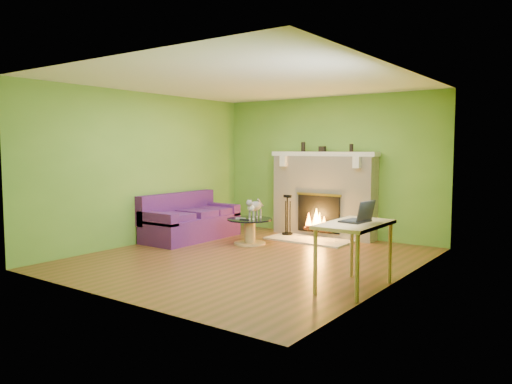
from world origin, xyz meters
TOP-DOWN VIEW (x-y plane):
  - floor at (0.00, 0.00)m, footprint 5.00×5.00m
  - ceiling at (0.00, 0.00)m, footprint 5.00×5.00m
  - wall_back at (0.00, 2.50)m, footprint 5.00×0.00m
  - wall_front at (0.00, -2.50)m, footprint 5.00×0.00m
  - wall_left at (-2.25, 0.00)m, footprint 0.00×5.00m
  - wall_right at (2.25, 0.00)m, footprint 0.00×5.00m
  - window_frame at (2.24, -0.90)m, footprint 0.00×1.20m
  - window_pane at (2.23, -0.90)m, footprint 0.00×1.06m
  - fireplace at (0.00, 2.32)m, footprint 2.10×0.46m
  - hearth at (0.00, 1.80)m, footprint 1.50×0.75m
  - mantel at (0.00, 2.30)m, footprint 2.10×0.28m
  - sofa at (-1.86, 0.67)m, footprint 0.86×1.84m
  - coffee_table at (-0.67, 0.91)m, footprint 0.78×0.78m
  - desk at (1.95, -0.57)m, footprint 0.61×1.06m
  - cat at (-0.59, 0.96)m, footprint 0.30×0.59m
  - remote_silver at (-0.77, 0.79)m, footprint 0.18×0.10m
  - remote_black at (-0.65, 0.73)m, footprint 0.16×0.06m
  - laptop at (1.93, -0.52)m, footprint 0.34×0.37m
  - fire_tools at (-0.56, 1.95)m, footprint 0.20×0.20m
  - mantel_vase_left at (-0.45, 2.33)m, footprint 0.08×0.08m
  - mantel_vase_right at (0.54, 2.33)m, footprint 0.07×0.07m
  - mantel_box at (-0.04, 2.33)m, footprint 0.12×0.08m

SIDE VIEW (x-z plane):
  - floor at x=0.00m, z-range 0.00..0.00m
  - hearth at x=0.00m, z-range 0.00..0.03m
  - coffee_table at x=-0.67m, z-range 0.03..0.47m
  - sofa at x=-1.86m, z-range -0.09..0.73m
  - fire_tools at x=-0.56m, z-range 0.03..0.78m
  - remote_black at x=-0.65m, z-range 0.44..0.46m
  - remote_silver at x=-0.77m, z-range 0.44..0.46m
  - cat at x=-0.59m, z-range 0.44..0.79m
  - desk at x=1.95m, z-range 0.30..1.08m
  - fireplace at x=0.00m, z-range -0.02..1.56m
  - laptop at x=1.93m, z-range 0.78..1.04m
  - wall_back at x=0.00m, z-range -1.20..3.80m
  - wall_front at x=0.00m, z-range -1.20..3.80m
  - wall_left at x=-2.25m, z-range -1.20..3.80m
  - wall_right at x=2.25m, z-range -1.20..3.80m
  - mantel at x=0.00m, z-range 1.50..1.58m
  - window_frame at x=2.24m, z-range 0.95..2.15m
  - window_pane at x=2.23m, z-range 1.02..2.08m
  - mantel_box at x=-0.04m, z-range 1.58..1.68m
  - mantel_vase_right at x=0.54m, z-range 1.58..1.72m
  - mantel_vase_left at x=-0.45m, z-range 1.58..1.76m
  - ceiling at x=0.00m, z-range 2.60..2.60m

